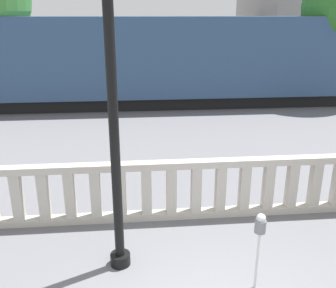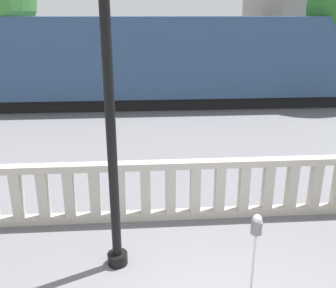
# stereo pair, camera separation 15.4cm
# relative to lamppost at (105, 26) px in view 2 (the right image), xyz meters

# --- Properties ---
(balustrade) EXTENTS (14.80, 0.24, 1.27)m
(balustrade) POSITION_rel_lamppost_xyz_m (1.53, 1.45, -3.25)
(balustrade) COLOR #BCB5A8
(balustrade) RESTS_ON ground
(lamppost) EXTENTS (0.43, 0.43, 6.52)m
(lamppost) POSITION_rel_lamppost_xyz_m (0.00, 0.00, 0.00)
(lamppost) COLOR black
(lamppost) RESTS_ON ground
(parking_meter) EXTENTS (0.17, 0.17, 1.30)m
(parking_meter) POSITION_rel_lamppost_xyz_m (2.10, -0.79, -2.84)
(parking_meter) COLOR silver
(parking_meter) RESTS_ON ground
(train_near) EXTENTS (21.66, 2.94, 4.54)m
(train_near) POSITION_rel_lamppost_xyz_m (2.34, 11.78, -1.82)
(train_near) COLOR black
(train_near) RESTS_ON ground
(train_far) EXTENTS (20.02, 2.61, 4.41)m
(train_far) POSITION_rel_lamppost_xyz_m (3.77, 22.16, -1.88)
(train_far) COLOR black
(train_far) RESTS_ON ground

